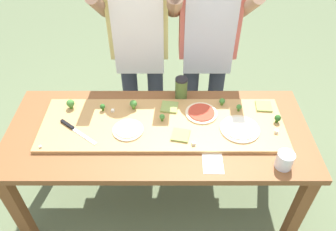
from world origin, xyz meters
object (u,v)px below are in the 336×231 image
at_px(pizza_slice_near_left, 180,135).
at_px(broccoli_floret_center_right, 221,101).
at_px(pizza_whole_tomato_red, 201,113).
at_px(broccoli_floret_back_left, 70,104).
at_px(recipe_note, 212,163).
at_px(cheese_crumble_b, 193,144).
at_px(flour_cup, 284,161).
at_px(cook_right, 207,40).
at_px(pizza_slice_near_right, 169,107).
at_px(cook_left, 139,41).
at_px(broccoli_floret_back_mid, 102,107).
at_px(broccoli_floret_front_left, 277,118).
at_px(broccoli_floret_back_right, 238,107).
at_px(cheese_crumble_d, 40,147).
at_px(pizza_slice_center, 263,106).
at_px(sauce_jar, 180,88).
at_px(broccoli_floret_front_mid, 161,117).
at_px(prep_table, 158,141).
at_px(broccoli_floret_front_right, 133,104).
at_px(cheese_crumble_c, 276,131).
at_px(cheese_crumble_a, 112,111).
at_px(pizza_whole_white_garlic, 239,128).
at_px(pizza_whole_cheese_artichoke, 127,130).
at_px(chefs_knife, 72,129).

height_order(pizza_slice_near_left, broccoli_floret_center_right, broccoli_floret_center_right).
bearing_deg(pizza_whole_tomato_red, broccoli_floret_back_left, 176.05).
height_order(broccoli_floret_back_left, recipe_note, broccoli_floret_back_left).
height_order(cheese_crumble_b, flour_cup, flour_cup).
relative_size(broccoli_floret_center_right, flour_cup, 0.52).
bearing_deg(cook_right, pizza_slice_near_right, -119.48).
relative_size(cook_left, cook_right, 1.00).
relative_size(broccoli_floret_back_mid, broccoli_floret_front_left, 0.93).
bearing_deg(broccoli_floret_back_right, broccoli_floret_front_left, -25.50).
relative_size(cheese_crumble_d, flour_cup, 0.13).
bearing_deg(pizza_slice_center, cook_right, 125.24).
distance_m(broccoli_floret_back_right, broccoli_floret_front_left, 0.24).
bearing_deg(cheese_crumble_d, broccoli_floret_back_left, 73.61).
bearing_deg(sauce_jar, broccoli_floret_front_left, -24.27).
bearing_deg(broccoli_floret_back_mid, broccoli_floret_front_mid, -14.29).
distance_m(prep_table, broccoli_floret_front_left, 0.74).
relative_size(broccoli_floret_front_right, broccoli_floret_front_mid, 1.25).
bearing_deg(recipe_note, cook_left, 115.87).
bearing_deg(cheese_crumble_d, broccoli_floret_center_right, 19.19).
relative_size(broccoli_floret_front_mid, cheese_crumble_d, 4.01).
bearing_deg(pizza_slice_near_left, prep_table, 150.63).
bearing_deg(cheese_crumble_c, cheese_crumble_d, -175.04).
distance_m(broccoli_floret_front_right, cheese_crumble_a, 0.14).
distance_m(flour_cup, recipe_note, 0.38).
relative_size(broccoli_floret_center_right, cheese_crumble_c, 2.48).
xyz_separation_m(cheese_crumble_a, cook_right, (0.62, 0.51, 0.20)).
relative_size(broccoli_floret_front_left, cook_right, 0.03).
relative_size(pizza_whole_white_garlic, cheese_crumble_a, 12.76).
bearing_deg(cook_right, pizza_whole_cheese_artichoke, -127.00).
bearing_deg(cheese_crumble_d, pizza_whole_white_garlic, 7.13).
bearing_deg(broccoli_floret_back_left, cheese_crumble_c, -10.07).
bearing_deg(broccoli_floret_back_left, broccoli_floret_back_mid, -6.82).
height_order(pizza_whole_cheese_artichoke, broccoli_floret_back_left, broccoli_floret_back_left).
relative_size(pizza_whole_white_garlic, flour_cup, 2.46).
relative_size(pizza_slice_near_right, pizza_slice_center, 1.06).
height_order(chefs_knife, cook_right, cook_right).
distance_m(broccoli_floret_front_mid, cook_right, 0.70).
bearing_deg(broccoli_floret_center_right, pizza_slice_near_left, -134.30).
height_order(prep_table, broccoli_floret_front_right, broccoli_floret_front_right).
bearing_deg(cook_right, sauce_jar, -118.74).
bearing_deg(pizza_slice_near_left, pizza_slice_near_right, 104.33).
distance_m(chefs_knife, cheese_crumble_c, 1.20).
bearing_deg(broccoli_floret_back_left, pizza_slice_near_left, -19.93).
relative_size(cheese_crumble_b, cook_right, 0.01).
bearing_deg(pizza_whole_tomato_red, broccoli_floret_front_mid, -165.47).
bearing_deg(broccoli_floret_front_left, chefs_knife, -177.07).
xyz_separation_m(broccoli_floret_back_left, broccoli_floret_front_right, (0.40, -0.01, -0.00)).
bearing_deg(broccoli_floret_front_left, pizza_whole_white_garlic, -164.46).
distance_m(broccoli_floret_back_left, cheese_crumble_b, 0.82).
bearing_deg(pizza_slice_near_right, sauce_jar, 58.55).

